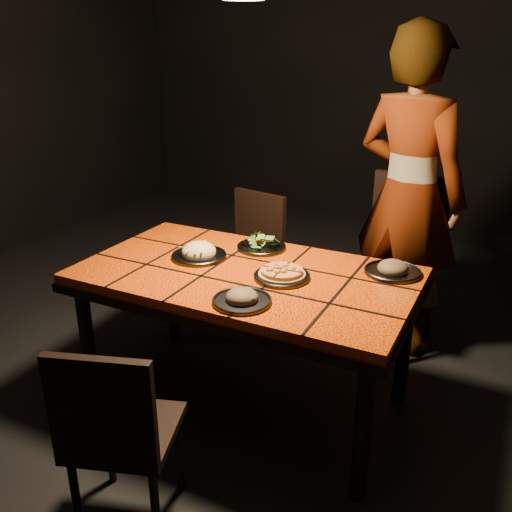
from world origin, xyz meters
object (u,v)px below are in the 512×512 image
at_px(dining_table, 246,286).
at_px(diner, 409,196).
at_px(plate_pasta, 199,253).
at_px(chair_near, 116,429).
at_px(chair_far_left, 250,251).
at_px(chair_far_right, 400,249).
at_px(plate_pizza, 282,275).

height_order(dining_table, diner, diner).
bearing_deg(dining_table, plate_pasta, 170.42).
height_order(chair_near, chair_far_left, chair_far_left).
distance_m(dining_table, plate_pasta, 0.32).
bearing_deg(diner, chair_far_right, -43.83).
relative_size(chair_near, chair_far_left, 0.95).
relative_size(diner, plate_pizza, 7.16).
distance_m(dining_table, chair_far_right, 1.17).
relative_size(chair_far_right, plate_pizza, 3.92).
relative_size(chair_far_left, plate_pizza, 3.32).
xyz_separation_m(dining_table, plate_pasta, (-0.30, 0.05, 0.10)).
bearing_deg(diner, chair_far_left, 31.25).
xyz_separation_m(dining_table, diner, (0.55, 0.99, 0.28)).
relative_size(chair_near, diner, 0.44).
relative_size(dining_table, plate_pasta, 5.72).
distance_m(chair_far_right, plate_pasta, 1.30).
distance_m(chair_near, diner, 2.07).
relative_size(dining_table, chair_near, 1.94).
relative_size(chair_far_left, diner, 0.46).
relative_size(chair_near, plate_pasta, 2.95).
bearing_deg(chair_far_right, chair_near, -99.14).
bearing_deg(chair_near, diner, -125.22).
xyz_separation_m(chair_far_left, chair_far_right, (0.91, 0.25, 0.09)).
bearing_deg(plate_pizza, chair_near, -103.58).
bearing_deg(chair_near, dining_table, -110.68).
relative_size(plate_pizza, plate_pasta, 0.94).
bearing_deg(dining_table, diner, 61.22).
bearing_deg(diner, plate_pasta, 68.20).
distance_m(plate_pizza, plate_pasta, 0.49).
height_order(chair_near, diner, diner).
relative_size(chair_far_right, diner, 0.55).
distance_m(diner, plate_pizza, 1.07).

